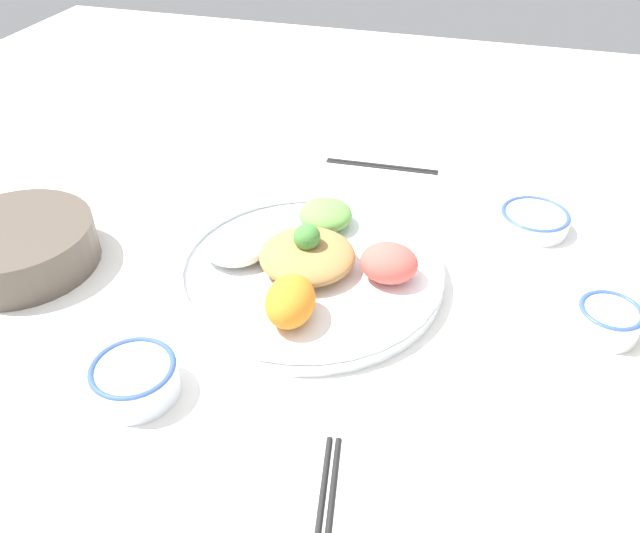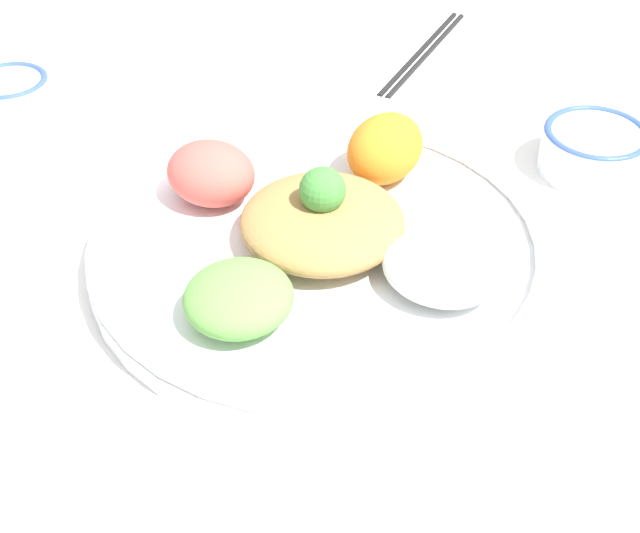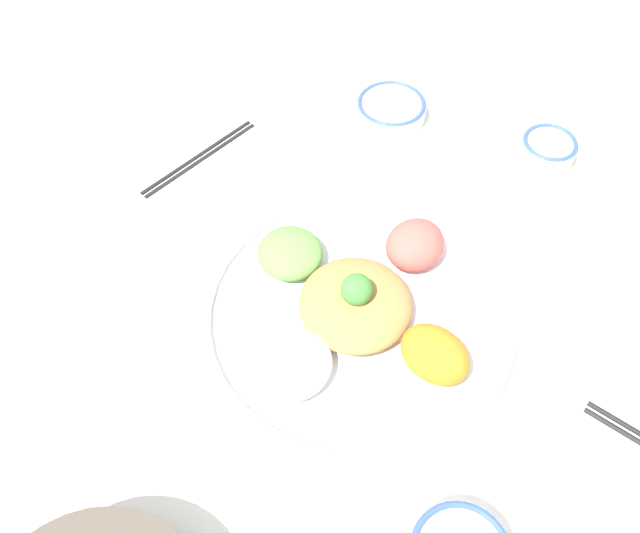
# 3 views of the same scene
# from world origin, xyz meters

# --- Properties ---
(ground_plane) EXTENTS (2.40, 2.40, 0.00)m
(ground_plane) POSITION_xyz_m (0.00, 0.00, 0.00)
(ground_plane) COLOR white
(salad_platter) EXTENTS (0.40, 0.40, 0.09)m
(salad_platter) POSITION_xyz_m (-0.00, 0.01, 0.02)
(salad_platter) COLOR white
(salad_platter) RESTS_ON ground_plane
(sauce_bowl_red) EXTENTS (0.10, 0.10, 0.05)m
(sauce_bowl_red) POSITION_xyz_m (0.13, 0.28, 0.03)
(sauce_bowl_red) COLOR white
(sauce_bowl_red) RESTS_ON ground_plane
(rice_bowl_blue) EXTENTS (0.11, 0.11, 0.03)m
(rice_bowl_blue) POSITION_xyz_m (-0.32, -0.22, 0.02)
(rice_bowl_blue) COLOR white
(rice_bowl_blue) RESTS_ON ground_plane
(sauce_bowl_dark) EXTENTS (0.08, 0.08, 0.04)m
(sauce_bowl_dark) POSITION_xyz_m (-0.42, 0.01, 0.02)
(sauce_bowl_dark) COLOR white
(sauce_bowl_dark) RESTS_ON ground_plane
(side_serving_bowl) EXTENTS (0.23, 0.23, 0.07)m
(side_serving_bowl) POSITION_xyz_m (0.43, 0.10, 0.04)
(side_serving_bowl) COLOR #51473D
(side_serving_bowl) RESTS_ON ground_plane
(chopsticks_pair_near) EXTENTS (0.22, 0.03, 0.01)m
(chopsticks_pair_near) POSITION_xyz_m (-0.03, -0.36, 0.00)
(chopsticks_pair_near) COLOR black
(chopsticks_pair_near) RESTS_ON ground_plane
(serving_spoon_main) EXTENTS (0.04, 0.12, 0.01)m
(serving_spoon_main) POSITION_xyz_m (-0.37, 0.21, 0.00)
(serving_spoon_main) COLOR white
(serving_spoon_main) RESTS_ON ground_plane
(serving_spoon_extra) EXTENTS (0.11, 0.12, 0.01)m
(serving_spoon_extra) POSITION_xyz_m (0.32, -0.19, 0.00)
(serving_spoon_extra) COLOR white
(serving_spoon_extra) RESTS_ON ground_plane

